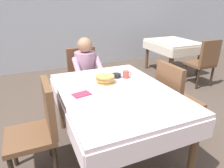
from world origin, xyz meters
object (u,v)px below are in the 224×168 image
Objects in this scene: spoon_near_edge at (117,96)px; background_chair_empty at (204,60)px; bowl_butter at (116,76)px; chair_left_side at (40,125)px; breakfast_stack at (105,79)px; syrup_pitcher at (77,79)px; chair_diner at (84,75)px; cup_coffee at (126,74)px; fork_left_of_plate at (89,87)px; diner_person at (86,69)px; background_table_far at (173,46)px; chair_right_side at (174,96)px; plate_breakfast at (105,83)px; dining_table_main at (116,98)px; knife_right_of_plate at (122,82)px.

spoon_near_edge is 0.16× the size of background_chair_empty.
bowl_butter is at bearing -162.29° from background_chair_empty.
chair_left_side is 0.81m from breakfast_stack.
background_chair_empty reaches higher than bowl_butter.
spoon_near_edge is at bearing -113.75° from bowl_butter.
breakfast_stack is 2.52m from background_chair_empty.
chair_diner is at bearing 69.42° from syrup_pitcher.
chair_diner reaches higher than spoon_near_edge.
cup_coffee is 0.63× the size of fork_left_of_plate.
cup_coffee is (0.29, 0.09, -0.02)m from breakfast_stack.
chair_left_side is (-0.76, -1.01, -0.14)m from diner_person.
background_chair_empty is (3.10, 1.04, 0.00)m from chair_left_side.
background_table_far is (2.56, 1.81, -0.12)m from fork_left_of_plate.
fork_left_of_plate is 3.13m from background_table_far.
chair_right_side reaches higher than syrup_pitcher.
chair_diner is 1.41m from chair_right_side.
plate_breakfast is at bearing -104.02° from chair_right_side.
bowl_butter is (0.93, 0.35, 0.23)m from chair_left_side.
chair_right_side is 1.17m from syrup_pitcher.
breakfast_stack is (0.74, 0.20, 0.27)m from chair_left_side.
fork_left_of_plate is (-0.19, -0.02, -0.06)m from breakfast_stack.
syrup_pitcher is 0.22m from fork_left_of_plate.
plate_breakfast is 0.25× the size of background_table_far.
chair_diner is 3.32× the size of plate_breakfast.
diner_person reaches higher than spoon_near_edge.
cup_coffee is at bearing -140.58° from background_table_far.
cup_coffee is (0.26, 0.28, 0.13)m from dining_table_main.
chair_left_side is at bearing -164.54° from cup_coffee.
diner_person is 1.20× the size of chair_right_side.
knife_right_of_plate is (0.92, 0.18, 0.21)m from chair_left_side.
dining_table_main is 0.30m from fork_left_of_plate.
knife_right_of_plate is (-0.10, -0.10, -0.04)m from cup_coffee.
syrup_pitcher is at bearing 128.80° from dining_table_main.
dining_table_main is 1.18m from chair_diner.
background_table_far is (2.35, 0.82, 0.09)m from chair_diner.
bowl_butter is at bearing -4.86° from syrup_pitcher.
syrup_pitcher is at bearing 29.14° from fork_left_of_plate.
background_chair_empty is at bearing 32.57° from spoon_near_edge.
knife_right_of_plate is 0.38m from spoon_near_edge.
cup_coffee reaches higher than syrup_pitcher.
chair_diner is at bearing -160.78° from background_table_far.
dining_table_main is at bearing -90.00° from chair_left_side.
spoon_near_edge is (0.72, -0.13, 0.21)m from chair_left_side.
spoon_near_edge is at bearing 148.06° from knife_right_of_plate.
cup_coffee is at bearing -31.47° from bowl_butter.
spoon_near_edge is 2.66m from background_chair_empty.
dining_table_main is 0.25m from breakfast_stack.
background_chair_empty is (2.07, 0.75, -0.25)m from cup_coffee.
chair_left_side is 11.63× the size of syrup_pitcher.
breakfast_stack is at bearing 99.94° from dining_table_main.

